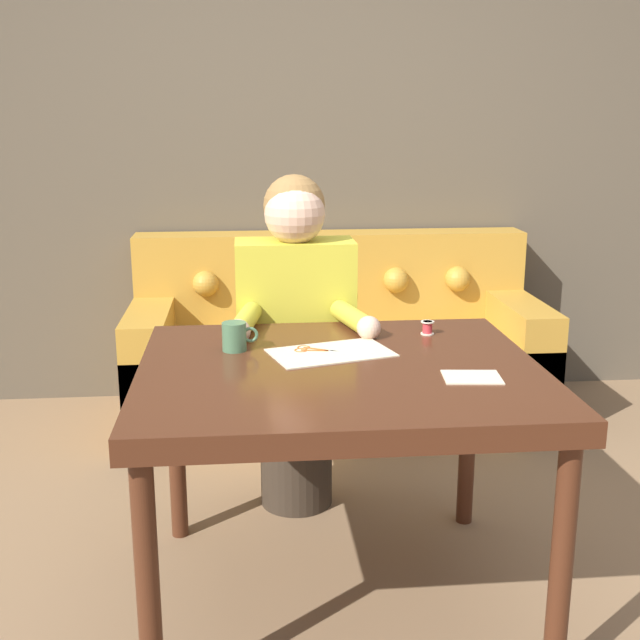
# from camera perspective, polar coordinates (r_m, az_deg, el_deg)

# --- Properties ---
(ground_plane) EXTENTS (16.00, 16.00, 0.00)m
(ground_plane) POSITION_cam_1_polar(r_m,az_deg,el_deg) (2.73, 1.84, -18.77)
(ground_plane) COLOR #846647
(wall_back) EXTENTS (8.00, 0.06, 2.60)m
(wall_back) POSITION_cam_1_polar(r_m,az_deg,el_deg) (4.26, -1.44, 11.85)
(wall_back) COLOR brown
(wall_back) RESTS_ON ground_plane
(dining_table) EXTENTS (1.18, 1.01, 0.77)m
(dining_table) POSITION_cam_1_polar(r_m,az_deg,el_deg) (2.39, 1.41, -4.99)
(dining_table) COLOR #472314
(dining_table) RESTS_ON ground_plane
(couch) EXTENTS (2.01, 0.83, 0.90)m
(couch) POSITION_cam_1_polar(r_m,az_deg,el_deg) (4.04, 1.13, -2.46)
(couch) COLOR #B7842D
(couch) RESTS_ON ground_plane
(person) EXTENTS (0.51, 0.56, 1.28)m
(person) POSITION_cam_1_polar(r_m,az_deg,el_deg) (3.01, -1.74, -1.40)
(person) COLOR #33281E
(person) RESTS_ON ground_plane
(pattern_paper_main) EXTENTS (0.41, 0.31, 0.00)m
(pattern_paper_main) POSITION_cam_1_polar(r_m,az_deg,el_deg) (2.48, 0.78, -2.34)
(pattern_paper_main) COLOR beige
(pattern_paper_main) RESTS_ON dining_table
(pattern_paper_offcut) EXTENTS (0.17, 0.14, 0.00)m
(pattern_paper_offcut) POSITION_cam_1_polar(r_m,az_deg,el_deg) (2.29, 10.75, -4.02)
(pattern_paper_offcut) COLOR beige
(pattern_paper_offcut) RESTS_ON dining_table
(scissors) EXTENTS (0.25, 0.14, 0.01)m
(scissors) POSITION_cam_1_polar(r_m,az_deg,el_deg) (2.50, -0.00, -2.19)
(scissors) COLOR silver
(scissors) RESTS_ON dining_table
(mug) EXTENTS (0.11, 0.08, 0.09)m
(mug) POSITION_cam_1_polar(r_m,az_deg,el_deg) (2.51, -6.07, -1.17)
(mug) COLOR #47704C
(mug) RESTS_ON dining_table
(thread_spool) EXTENTS (0.04, 0.04, 0.05)m
(thread_spool) POSITION_cam_1_polar(r_m,az_deg,el_deg) (2.71, 7.64, -0.55)
(thread_spool) COLOR red
(thread_spool) RESTS_ON dining_table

